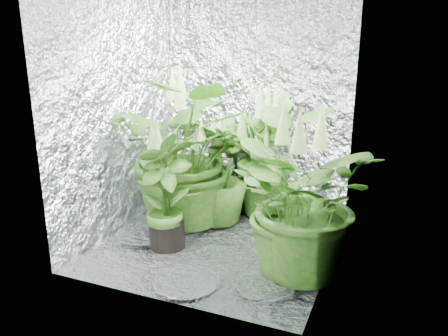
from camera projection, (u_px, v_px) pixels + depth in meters
ground at (218, 243)px, 3.18m from camera, size 1.60×1.60×0.00m
walls at (217, 106)px, 2.91m from camera, size 1.62×1.62×2.00m
plant_a at (185, 153)px, 3.32m from camera, size 1.10×1.10×1.25m
plant_b at (235, 166)px, 3.68m from camera, size 0.58×0.58×0.88m
plant_c at (263, 157)px, 3.56m from camera, size 0.73×0.73×1.10m
plant_d at (218, 176)px, 3.41m from camera, size 0.61×0.61×0.89m
plant_e at (297, 200)px, 2.56m from camera, size 0.97×0.97×1.09m
plant_f at (165, 192)px, 3.01m from camera, size 0.59×0.59×0.91m
circulation_fan at (319, 211)px, 3.42m from camera, size 0.17×0.25×0.31m
plant_label at (305, 238)px, 2.57m from camera, size 0.05×0.03×0.08m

